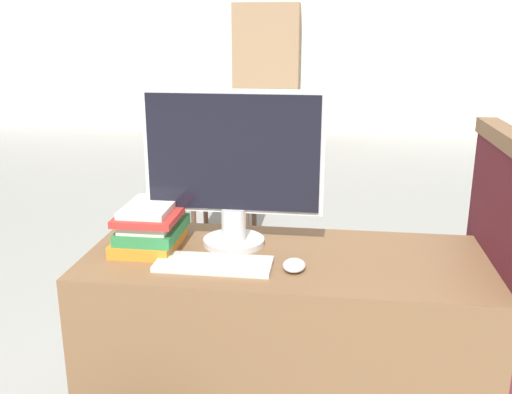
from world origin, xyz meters
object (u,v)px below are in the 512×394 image
at_px(keyboard, 214,264).
at_px(mouse, 294,265).
at_px(far_chair, 227,160).
at_px(monitor, 233,165).
at_px(book_stack, 151,226).

height_order(keyboard, mouse, mouse).
bearing_deg(keyboard, mouse, 1.52).
distance_m(mouse, far_chair, 2.51).
distance_m(keyboard, far_chair, 2.46).
bearing_deg(monitor, keyboard, -98.38).
distance_m(book_stack, far_chair, 2.31).
height_order(mouse, far_chair, far_chair).
relative_size(monitor, keyboard, 1.66).
bearing_deg(book_stack, keyboard, -29.81).
bearing_deg(keyboard, book_stack, 150.19).
height_order(keyboard, book_stack, book_stack).
relative_size(monitor, book_stack, 2.13).
distance_m(monitor, book_stack, 0.34).
distance_m(keyboard, mouse, 0.25).
bearing_deg(far_chair, mouse, -125.21).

